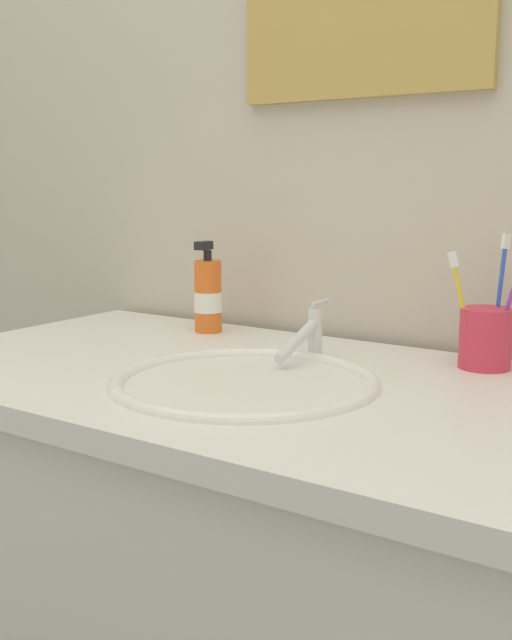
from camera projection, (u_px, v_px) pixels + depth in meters
tiled_wall_back at (366, 163)px, 1.41m from camera, size 2.41×0.04×2.40m
vanity_counter at (256, 634)px, 1.25m from camera, size 1.21×0.65×0.87m
sink_basin at (245, 408)px, 1.13m from camera, size 0.40×0.40×0.11m
faucet at (308, 335)px, 1.27m from camera, size 0.02×0.16×0.10m
toothbrush_cup at (485, 338)px, 1.21m from camera, size 0.08×0.08×0.10m
toothbrush_yellow at (462, 301)px, 1.20m from camera, size 0.05×0.03×0.18m
toothbrush_purple at (508, 305)px, 1.18m from camera, size 0.05×0.01×0.18m
toothbrush_blue at (500, 291)px, 1.21m from camera, size 0.02×0.03×0.21m
soap_dispenser at (208, 296)px, 1.50m from camera, size 0.06×0.06×0.18m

